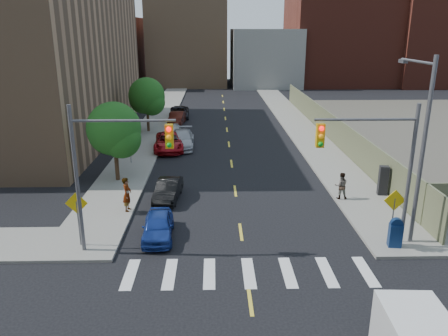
{
  "coord_description": "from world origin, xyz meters",
  "views": [
    {
      "loc": [
        -1.36,
        -12.52,
        10.07
      ],
      "look_at": [
        -0.76,
        12.66,
        2.0
      ],
      "focal_mm": 35.0,
      "sensor_mm": 36.0,
      "label": 1
    }
  ],
  "objects_px": {
    "parked_car_red": "(169,142)",
    "parked_car_silver": "(182,139)",
    "pedestrian_west": "(127,194)",
    "pedestrian_east": "(341,186)",
    "parked_car_maroon": "(177,118)",
    "parked_car_white": "(174,130)",
    "parked_car_grey": "(179,112)",
    "parked_car_blue": "(158,226)",
    "mailbox": "(395,233)",
    "payphone": "(383,180)",
    "parked_car_black": "(168,190)"
  },
  "relations": [
    {
      "from": "parked_car_red",
      "to": "pedestrian_west",
      "type": "distance_m",
      "value": 13.55
    },
    {
      "from": "parked_car_white",
      "to": "parked_car_silver",
      "type": "bearing_deg",
      "value": -80.64
    },
    {
      "from": "payphone",
      "to": "pedestrian_west",
      "type": "relative_size",
      "value": 0.94
    },
    {
      "from": "parked_car_red",
      "to": "parked_car_maroon",
      "type": "bearing_deg",
      "value": 87.19
    },
    {
      "from": "mailbox",
      "to": "parked_car_red",
      "type": "bearing_deg",
      "value": 132.83
    },
    {
      "from": "pedestrian_west",
      "to": "payphone",
      "type": "bearing_deg",
      "value": -78.06
    },
    {
      "from": "parked_car_maroon",
      "to": "parked_car_grey",
      "type": "bearing_deg",
      "value": 95.49
    },
    {
      "from": "payphone",
      "to": "parked_car_maroon",
      "type": "bearing_deg",
      "value": 131.01
    },
    {
      "from": "parked_car_blue",
      "to": "parked_car_black",
      "type": "bearing_deg",
      "value": 87.08
    },
    {
      "from": "parked_car_red",
      "to": "pedestrian_east",
      "type": "height_order",
      "value": "pedestrian_east"
    },
    {
      "from": "parked_car_silver",
      "to": "payphone",
      "type": "xyz_separation_m",
      "value": [
        13.33,
        -12.23,
        0.33
      ]
    },
    {
      "from": "parked_car_silver",
      "to": "pedestrian_east",
      "type": "relative_size",
      "value": 3.09
    },
    {
      "from": "parked_car_black",
      "to": "parked_car_red",
      "type": "height_order",
      "value": "parked_car_red"
    },
    {
      "from": "parked_car_black",
      "to": "pedestrian_east",
      "type": "bearing_deg",
      "value": 2.58
    },
    {
      "from": "parked_car_white",
      "to": "pedestrian_west",
      "type": "relative_size",
      "value": 1.85
    },
    {
      "from": "parked_car_black",
      "to": "parked_car_maroon",
      "type": "relative_size",
      "value": 0.91
    },
    {
      "from": "parked_car_white",
      "to": "parked_car_grey",
      "type": "relative_size",
      "value": 0.76
    },
    {
      "from": "parked_car_black",
      "to": "mailbox",
      "type": "height_order",
      "value": "mailbox"
    },
    {
      "from": "parked_car_grey",
      "to": "payphone",
      "type": "bearing_deg",
      "value": -62.73
    },
    {
      "from": "mailbox",
      "to": "parked_car_blue",
      "type": "bearing_deg",
      "value": -179.04
    },
    {
      "from": "parked_car_white",
      "to": "parked_car_grey",
      "type": "xyz_separation_m",
      "value": [
        -0.15,
        9.3,
        0.05
      ]
    },
    {
      "from": "mailbox",
      "to": "parked_car_grey",
      "type": "bearing_deg",
      "value": 119.66
    },
    {
      "from": "parked_car_white",
      "to": "parked_car_maroon",
      "type": "relative_size",
      "value": 0.88
    },
    {
      "from": "parked_car_grey",
      "to": "pedestrian_west",
      "type": "height_order",
      "value": "pedestrian_west"
    },
    {
      "from": "parked_car_black",
      "to": "parked_car_grey",
      "type": "distance_m",
      "value": 25.88
    },
    {
      "from": "parked_car_white",
      "to": "pedestrian_east",
      "type": "relative_size",
      "value": 2.2
    },
    {
      "from": "pedestrian_west",
      "to": "parked_car_grey",
      "type": "bearing_deg",
      "value": 2.18
    },
    {
      "from": "parked_car_white",
      "to": "pedestrian_west",
      "type": "xyz_separation_m",
      "value": [
        -1.01,
        -18.55,
        0.52
      ]
    },
    {
      "from": "parked_car_maroon",
      "to": "pedestrian_east",
      "type": "relative_size",
      "value": 2.51
    },
    {
      "from": "parked_car_blue",
      "to": "mailbox",
      "type": "distance_m",
      "value": 11.5
    },
    {
      "from": "parked_car_red",
      "to": "pedestrian_east",
      "type": "bearing_deg",
      "value": -49.72
    },
    {
      "from": "parked_car_white",
      "to": "pedestrian_east",
      "type": "distance_m",
      "value": 20.6
    },
    {
      "from": "parked_car_black",
      "to": "mailbox",
      "type": "relative_size",
      "value": 2.62
    },
    {
      "from": "parked_car_blue",
      "to": "mailbox",
      "type": "bearing_deg",
      "value": -10.33
    },
    {
      "from": "parked_car_white",
      "to": "mailbox",
      "type": "xyz_separation_m",
      "value": [
        12.5,
        -23.17,
        0.23
      ]
    },
    {
      "from": "parked_car_red",
      "to": "parked_car_white",
      "type": "distance_m",
      "value": 5.05
    },
    {
      "from": "parked_car_red",
      "to": "parked_car_silver",
      "type": "distance_m",
      "value": 1.36
    },
    {
      "from": "parked_car_black",
      "to": "parked_car_grey",
      "type": "xyz_separation_m",
      "value": [
        -1.24,
        25.85,
        0.05
      ]
    },
    {
      "from": "parked_car_silver",
      "to": "parked_car_maroon",
      "type": "height_order",
      "value": "parked_car_silver"
    },
    {
      "from": "parked_car_maroon",
      "to": "pedestrian_west",
      "type": "bearing_deg",
      "value": -87.14
    },
    {
      "from": "parked_car_black",
      "to": "parked_car_maroon",
      "type": "bearing_deg",
      "value": 98.17
    },
    {
      "from": "parked_car_grey",
      "to": "mailbox",
      "type": "relative_size",
      "value": 3.34
    },
    {
      "from": "parked_car_blue",
      "to": "parked_car_silver",
      "type": "height_order",
      "value": "parked_car_silver"
    },
    {
      "from": "parked_car_blue",
      "to": "parked_car_red",
      "type": "bearing_deg",
      "value": 90.63
    },
    {
      "from": "parked_car_red",
      "to": "parked_car_maroon",
      "type": "relative_size",
      "value": 1.29
    },
    {
      "from": "pedestrian_west",
      "to": "parked_car_blue",
      "type": "bearing_deg",
      "value": -142.24
    },
    {
      "from": "parked_car_blue",
      "to": "pedestrian_east",
      "type": "distance_m",
      "value": 11.54
    },
    {
      "from": "pedestrian_west",
      "to": "pedestrian_east",
      "type": "bearing_deg",
      "value": -79.05
    },
    {
      "from": "mailbox",
      "to": "pedestrian_east",
      "type": "relative_size",
      "value": 0.87
    },
    {
      "from": "parked_car_silver",
      "to": "parked_car_grey",
      "type": "relative_size",
      "value": 1.06
    }
  ]
}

